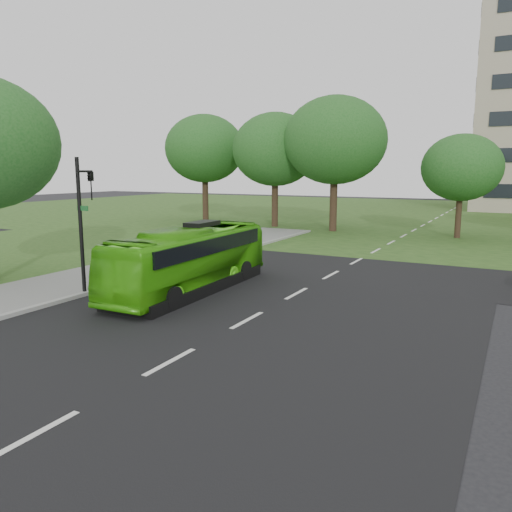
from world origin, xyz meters
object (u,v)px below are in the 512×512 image
(tree_park_c, at_px, (462,168))
(bus, at_px, (191,259))
(tree_park_a, at_px, (275,150))
(tree_park_f, at_px, (205,149))
(traffic_light, at_px, (83,216))
(tree_park_b, at_px, (335,141))

(tree_park_c, xyz_separation_m, bus, (-7.61, -22.09, -3.71))
(tree_park_c, distance_m, bus, 23.66)
(tree_park_a, distance_m, bus, 24.40)
(tree_park_a, bearing_deg, tree_park_c, -2.37)
(tree_park_a, xyz_separation_m, tree_park_f, (-8.34, 1.80, 0.31))
(tree_park_c, height_order, tree_park_f, tree_park_f)
(tree_park_a, relative_size, bus, 1.06)
(traffic_light, bearing_deg, tree_park_a, 101.89)
(tree_park_b, distance_m, tree_park_c, 9.53)
(traffic_light, bearing_deg, tree_park_b, 89.27)
(tree_park_f, bearing_deg, tree_park_a, -12.16)
(tree_park_f, distance_m, bus, 29.57)
(tree_park_c, relative_size, traffic_light, 1.39)
(tree_park_c, bearing_deg, tree_park_a, 177.63)
(tree_park_a, xyz_separation_m, tree_park_b, (5.56, -0.83, 0.55))
(traffic_light, bearing_deg, bus, 42.68)
(tree_park_a, height_order, tree_park_f, tree_park_f)
(tree_park_b, distance_m, bus, 22.70)
(tree_park_b, bearing_deg, tree_park_c, 1.32)
(tree_park_a, bearing_deg, bus, -72.33)
(tree_park_a, relative_size, tree_park_f, 0.96)
(bus, bearing_deg, tree_park_b, 92.55)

